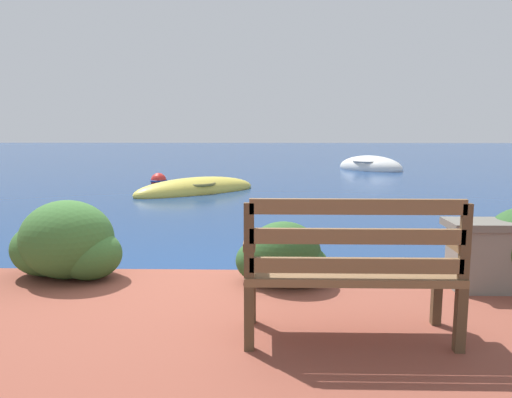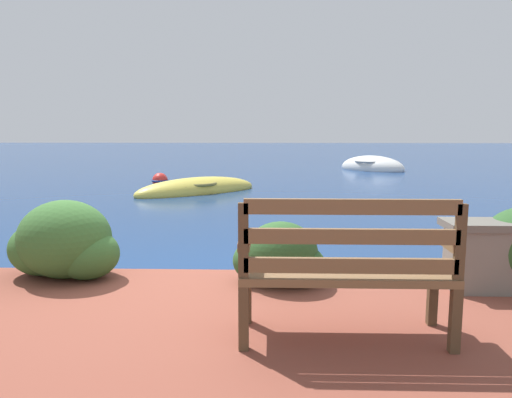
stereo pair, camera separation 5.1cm
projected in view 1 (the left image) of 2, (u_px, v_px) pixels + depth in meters
The scene contains 7 objects.
ground_plane at pixel (193, 292), 4.73m from camera, with size 80.00×80.00×0.00m.
park_bench at pixel (351, 266), 3.09m from camera, with size 1.33×0.48×0.93m.
hedge_clump_left at pixel (66, 244), 4.41m from camera, with size 1.02×0.74×0.70m.
hedge_clump_centre at pixel (282, 257), 4.24m from camera, with size 0.79×0.57×0.54m.
rowboat_nearest at pixel (196, 190), 11.70m from camera, with size 3.05×2.77×0.62m.
rowboat_mid at pixel (370, 168), 17.64m from camera, with size 2.65×2.65×0.88m.
mooring_buoy at pixel (159, 181), 13.53m from camera, with size 0.46×0.46×0.42m.
Camera 1 is at (0.70, -4.53, 1.57)m, focal length 35.00 mm.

